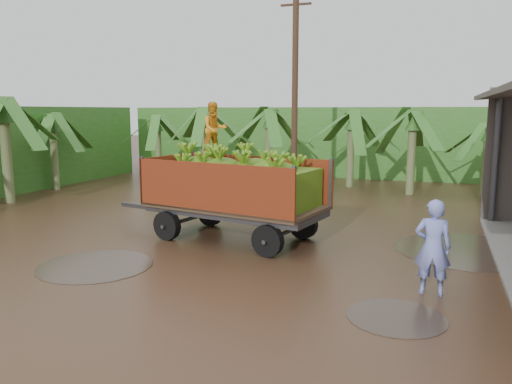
% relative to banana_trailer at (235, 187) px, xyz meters
% --- Properties ---
extents(ground, '(100.00, 100.00, 0.00)m').
position_rel_banana_trailer_xyz_m(ground, '(1.38, -1.20, -1.41)').
color(ground, black).
rests_on(ground, ground).
extents(hedge_north, '(22.00, 3.00, 3.60)m').
position_rel_banana_trailer_xyz_m(hedge_north, '(-0.62, 14.80, 0.39)').
color(hedge_north, '#2D661E').
rests_on(hedge_north, ground).
extents(banana_trailer, '(6.59, 3.09, 3.66)m').
position_rel_banana_trailer_xyz_m(banana_trailer, '(0.00, 0.00, 0.00)').
color(banana_trailer, '#9A3216').
rests_on(banana_trailer, ground).
extents(man_blue, '(0.68, 0.46, 1.82)m').
position_rel_banana_trailer_xyz_m(man_blue, '(5.02, -2.51, -0.50)').
color(man_blue, '#7685D7').
rests_on(man_blue, ground).
extents(utility_pole, '(1.20, 0.24, 8.01)m').
position_rel_banana_trailer_xyz_m(utility_pole, '(-0.35, 7.06, 2.65)').
color(utility_pole, '#47301E').
rests_on(utility_pole, ground).
extents(banana_plants, '(24.43, 20.60, 4.05)m').
position_rel_banana_trailer_xyz_m(banana_plants, '(-4.59, 4.77, 0.38)').
color(banana_plants, '#2D661E').
rests_on(banana_plants, ground).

